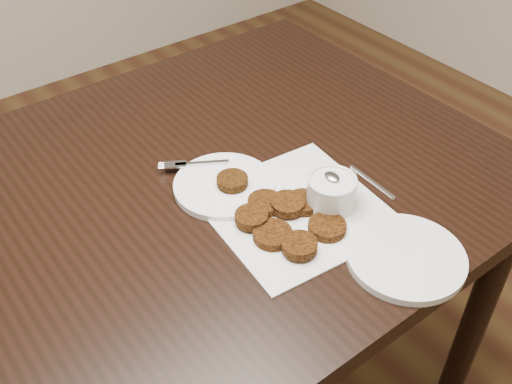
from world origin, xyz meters
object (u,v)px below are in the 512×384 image
(napkin, at_px, (295,210))
(plate_with_patty, at_px, (224,183))
(table, at_px, (164,335))
(sauce_ramekin, at_px, (333,179))
(plate_empty, at_px, (406,257))

(napkin, bearing_deg, plate_with_patty, 116.96)
(table, height_order, sauce_ramekin, sauce_ramekin)
(napkin, bearing_deg, table, 140.54)
(napkin, height_order, plate_with_patty, plate_with_patty)
(table, relative_size, plate_with_patty, 7.54)
(table, bearing_deg, plate_empty, -53.51)
(plate_with_patty, bearing_deg, plate_empty, -68.29)
(table, distance_m, napkin, 0.46)
(table, height_order, plate_with_patty, plate_with_patty)
(sauce_ramekin, relative_size, plate_empty, 0.63)
(napkin, bearing_deg, plate_empty, -71.87)
(napkin, bearing_deg, sauce_ramekin, -27.51)
(table, bearing_deg, sauce_ramekin, -37.22)
(sauce_ramekin, height_order, plate_empty, sauce_ramekin)
(plate_with_patty, bearing_deg, table, 162.64)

